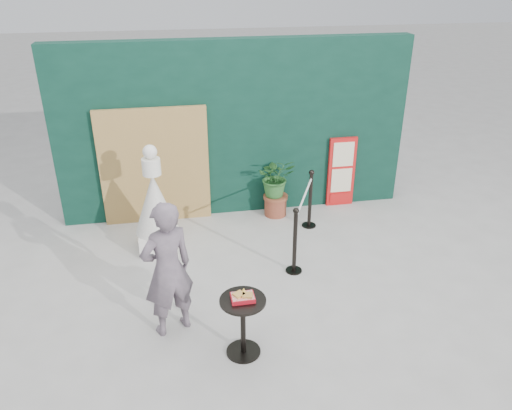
# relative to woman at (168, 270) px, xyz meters

# --- Properties ---
(ground) EXTENTS (60.00, 60.00, 0.00)m
(ground) POSITION_rel_woman_xyz_m (1.27, 0.02, -0.87)
(ground) COLOR #ADAAA5
(ground) RESTS_ON ground
(back_wall) EXTENTS (6.00, 0.30, 3.00)m
(back_wall) POSITION_rel_woman_xyz_m (1.27, 3.17, 0.63)
(back_wall) COLOR black
(back_wall) RESTS_ON ground
(bamboo_fence) EXTENTS (1.80, 0.08, 2.00)m
(bamboo_fence) POSITION_rel_woman_xyz_m (-0.13, 2.96, 0.13)
(bamboo_fence) COLOR tan
(bamboo_fence) RESTS_ON ground
(woman) EXTENTS (0.75, 0.63, 1.73)m
(woman) POSITION_rel_woman_xyz_m (0.00, 0.00, 0.00)
(woman) COLOR slate
(woman) RESTS_ON ground
(menu_board) EXTENTS (0.50, 0.07, 1.30)m
(menu_board) POSITION_rel_woman_xyz_m (3.17, 2.98, -0.22)
(menu_board) COLOR red
(menu_board) RESTS_ON ground
(statue) EXTENTS (0.67, 0.67, 1.72)m
(statue) POSITION_rel_woman_xyz_m (-0.15, 1.99, -0.17)
(statue) COLOR white
(statue) RESTS_ON ground
(cafe_table) EXTENTS (0.52, 0.52, 0.75)m
(cafe_table) POSITION_rel_woman_xyz_m (0.79, -0.57, -0.37)
(cafe_table) COLOR black
(cafe_table) RESTS_ON ground
(food_basket) EXTENTS (0.26, 0.19, 0.11)m
(food_basket) POSITION_rel_woman_xyz_m (0.80, -0.57, -0.08)
(food_basket) COLOR #B3131F
(food_basket) RESTS_ON cafe_table
(planter) EXTENTS (0.64, 0.56, 1.09)m
(planter) POSITION_rel_woman_xyz_m (1.91, 2.78, -0.24)
(planter) COLOR brown
(planter) RESTS_ON ground
(stanchion_barrier) EXTENTS (0.84, 1.54, 1.03)m
(stanchion_barrier) POSITION_rel_woman_xyz_m (2.09, 1.61, -0.37)
(stanchion_barrier) COLOR black
(stanchion_barrier) RESTS_ON ground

